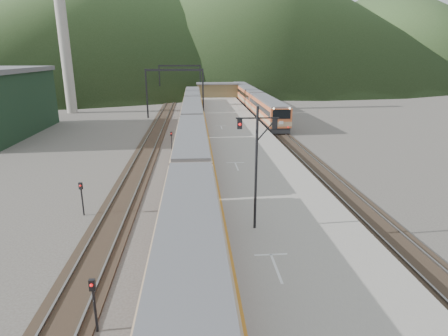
{
  "coord_description": "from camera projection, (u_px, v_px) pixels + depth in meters",
  "views": [
    {
      "loc": [
        0.31,
        -8.48,
        10.16
      ],
      "look_at": [
        2.43,
        18.36,
        2.0
      ],
      "focal_mm": 30.0,
      "sensor_mm": 36.0,
      "label": 1
    }
  ],
  "objects": [
    {
      "name": "track_main",
      "position": [
        193.0,
        135.0,
        49.16
      ],
      "size": [
        2.6,
        200.0,
        0.23
      ],
      "color": "black",
      "rests_on": "ground"
    },
    {
      "name": "track_far",
      "position": [
        154.0,
        136.0,
        48.78
      ],
      "size": [
        2.6,
        200.0,
        0.23
      ],
      "color": "black",
      "rests_on": "ground"
    },
    {
      "name": "track_second",
      "position": [
        279.0,
        134.0,
        50.02
      ],
      "size": [
        2.6,
        200.0,
        0.23
      ],
      "color": "black",
      "rests_on": "ground"
    },
    {
      "name": "platform",
      "position": [
        237.0,
        134.0,
        47.54
      ],
      "size": [
        8.0,
        100.0,
        1.0
      ],
      "primitive_type": "cube",
      "color": "gray",
      "rests_on": "ground"
    },
    {
      "name": "gantry_near",
      "position": [
        175.0,
        84.0,
        61.65
      ],
      "size": [
        9.55,
        0.25,
        8.0
      ],
      "color": "black",
      "rests_on": "ground"
    },
    {
      "name": "gantry_far",
      "position": [
        180.0,
        76.0,
        85.51
      ],
      "size": [
        9.55,
        0.25,
        8.0
      ],
      "color": "black",
      "rests_on": "ground"
    },
    {
      "name": "smokestack",
      "position": [
        62.0,
        25.0,
        64.16
      ],
      "size": [
        1.8,
        1.8,
        30.0
      ],
      "primitive_type": "cylinder",
      "color": "#9E998E",
      "rests_on": "ground"
    },
    {
      "name": "station_shed",
      "position": [
        217.0,
        90.0,
        85.11
      ],
      "size": [
        9.4,
        4.4,
        3.1
      ],
      "color": "brown",
      "rests_on": "platform"
    },
    {
      "name": "hill_a",
      "position": [
        109.0,
        12.0,
        180.58
      ],
      "size": [
        180.0,
        180.0,
        60.0
      ],
      "primitive_type": "cone",
      "color": "#2A431C",
      "rests_on": "ground"
    },
    {
      "name": "hill_b",
      "position": [
        242.0,
        7.0,
        221.84
      ],
      "size": [
        220.0,
        220.0,
        75.0
      ],
      "primitive_type": "cone",
      "color": "#2A431C",
      "rests_on": "ground"
    },
    {
      "name": "hill_c",
      "position": [
        386.0,
        28.0,
        212.4
      ],
      "size": [
        160.0,
        160.0,
        50.0
      ],
      "primitive_type": "cone",
      "color": "#2A431C",
      "rests_on": "ground"
    },
    {
      "name": "main_train",
      "position": [
        192.0,
        130.0,
        42.61
      ],
      "size": [
        2.8,
        76.83,
        3.42
      ],
      "color": "tan",
      "rests_on": "track_main"
    },
    {
      "name": "second_train",
      "position": [
        249.0,
        97.0,
        76.33
      ],
      "size": [
        2.85,
        58.52,
        3.48
      ],
      "color": "#D16336",
      "rests_on": "track_second"
    },
    {
      "name": "signal_mast",
      "position": [
        256.0,
        156.0,
        19.5
      ],
      "size": [
        2.2,
        0.23,
        6.7
      ],
      "color": "black",
      "rests_on": "platform"
    },
    {
      "name": "short_signal_a",
      "position": [
        94.0,
        298.0,
        13.92
      ],
      "size": [
        0.22,
        0.16,
        2.27
      ],
      "color": "black",
      "rests_on": "ground"
    },
    {
      "name": "short_signal_b",
      "position": [
        172.0,
        139.0,
        40.24
      ],
      "size": [
        0.23,
        0.17,
        2.27
      ],
      "color": "black",
      "rests_on": "ground"
    },
    {
      "name": "short_signal_c",
      "position": [
        82.0,
        194.0,
        24.31
      ],
      "size": [
        0.25,
        0.21,
        2.27
      ],
      "color": "black",
      "rests_on": "ground"
    }
  ]
}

